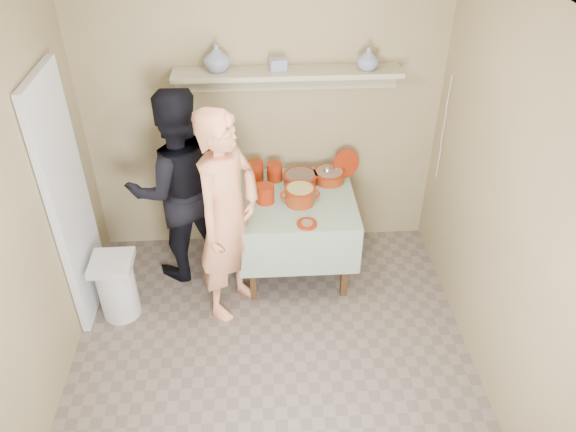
{
  "coord_description": "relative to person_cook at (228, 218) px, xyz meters",
  "views": [
    {
      "loc": [
        -0.05,
        -2.58,
        3.34
      ],
      "look_at": [
        0.15,
        0.75,
        0.95
      ],
      "focal_mm": 35.0,
      "sensor_mm": 36.0,
      "label": 1
    }
  ],
  "objects": [
    {
      "name": "electrical_cord",
      "position": [
        1.76,
        0.63,
        0.37
      ],
      "size": [
        0.01,
        0.05,
        0.9
      ],
      "color": "silver",
      "rests_on": "wall_shelf"
    },
    {
      "name": "bowl_stack",
      "position": [
        0.29,
        0.38,
        -0.05
      ],
      "size": [
        0.15,
        0.15,
        0.15
      ],
      "primitive_type": "cylinder",
      "color": "maroon",
      "rests_on": "serving_table"
    },
    {
      "name": "plate_stack_a",
      "position": [
        0.21,
        0.7,
        -0.03
      ],
      "size": [
        0.14,
        0.14,
        0.18
      ],
      "primitive_type": "cylinder",
      "color": "maroon",
      "rests_on": "serving_table"
    },
    {
      "name": "vase_left",
      "position": [
        -0.05,
        0.79,
        0.94
      ],
      "size": [
        0.25,
        0.25,
        0.21
      ],
      "primitive_type": "imported",
      "rotation": [
        0.0,
        0.0,
        0.29
      ],
      "color": "navy",
      "rests_on": "wall_shelf"
    },
    {
      "name": "propped_lid",
      "position": [
        1.0,
        0.75,
        -0.0
      ],
      "size": [
        0.26,
        0.17,
        0.24
      ],
      "primitive_type": "cylinder",
      "rotation": [
        1.3,
        0.0,
        0.36
      ],
      "color": "maroon",
      "rests_on": "serving_table"
    },
    {
      "name": "ladle",
      "position": [
        0.83,
        0.65,
        -0.01
      ],
      "size": [
        0.08,
        0.26,
        0.19
      ],
      "color": "silver",
      "rests_on": "cazuela_meat_b"
    },
    {
      "name": "plate_stack_b",
      "position": [
        0.38,
        0.71,
        -0.04
      ],
      "size": [
        0.13,
        0.13,
        0.16
      ],
      "primitive_type": "cylinder",
      "color": "maroon",
      "rests_on": "serving_table"
    },
    {
      "name": "person_helper",
      "position": [
        -0.42,
        0.49,
        -0.02
      ],
      "size": [
        0.99,
        0.87,
        1.71
      ],
      "primitive_type": "imported",
      "rotation": [
        0.0,
        0.0,
        -2.83
      ],
      "color": "black",
      "rests_on": "ground"
    },
    {
      "name": "cazuela_meat_a",
      "position": [
        0.59,
        0.62,
        -0.06
      ],
      "size": [
        0.3,
        0.3,
        0.1
      ],
      "color": "#67210A",
      "rests_on": "serving_table"
    },
    {
      "name": "serving_table",
      "position": [
        0.54,
        0.43,
        -0.24
      ],
      "size": [
        0.97,
        0.97,
        0.76
      ],
      "color": "#4C2D16",
      "rests_on": "ground"
    },
    {
      "name": "person_cook",
      "position": [
        0.0,
        0.0,
        0.0
      ],
      "size": [
        0.71,
        0.77,
        1.76
      ],
      "primitive_type": "imported",
      "rotation": [
        0.0,
        0.0,
        0.98
      ],
      "color": "#F19468",
      "rests_on": "ground"
    },
    {
      "name": "cazuela_rice",
      "position": [
        0.57,
        0.34,
        -0.04
      ],
      "size": [
        0.33,
        0.25,
        0.14
      ],
      "color": "#67210A",
      "rests_on": "serving_table"
    },
    {
      "name": "tile_panel",
      "position": [
        -1.17,
        0.1,
        0.12
      ],
      "size": [
        0.06,
        0.7,
        2.0
      ],
      "primitive_type": "cube",
      "color": "silver",
      "rests_on": "ground"
    },
    {
      "name": "wall_shelf",
      "position": [
        0.49,
        0.8,
        0.79
      ],
      "size": [
        1.8,
        0.25,
        0.21
      ],
      "color": "tan",
      "rests_on": "room_shell"
    },
    {
      "name": "front_plate",
      "position": [
        0.6,
        0.04,
        -0.11
      ],
      "size": [
        0.16,
        0.16,
        0.03
      ],
      "color": "maroon",
      "rests_on": "serving_table"
    },
    {
      "name": "room_shell",
      "position": [
        0.29,
        -0.85,
        0.73
      ],
      "size": [
        3.04,
        3.54,
        2.62
      ],
      "color": "#97865C",
      "rests_on": "ground"
    },
    {
      "name": "cazuela_meat_b",
      "position": [
        0.85,
        0.66,
        -0.06
      ],
      "size": [
        0.28,
        0.28,
        0.1
      ],
      "color": "#67210A",
      "rests_on": "serving_table"
    },
    {
      "name": "ceramic_box",
      "position": [
        0.42,
        0.77,
        0.88
      ],
      "size": [
        0.15,
        0.12,
        0.09
      ],
      "primitive_type": "cube",
      "rotation": [
        0.0,
        0.0,
        0.22
      ],
      "color": "navy",
      "rests_on": "wall_shelf"
    },
    {
      "name": "trash_bin",
      "position": [
        -0.92,
        -0.06,
        -0.6
      ],
      "size": [
        0.32,
        0.32,
        0.56
      ],
      "color": "silver",
      "rests_on": "ground"
    },
    {
      "name": "vase_right",
      "position": [
        1.12,
        0.75,
        0.93
      ],
      "size": [
        0.21,
        0.21,
        0.18
      ],
      "primitive_type": "imported",
      "rotation": [
        0.0,
        0.0,
        0.34
      ],
      "color": "navy",
      "rests_on": "wall_shelf"
    },
    {
      "name": "empty_bowl",
      "position": [
        0.21,
        0.55,
        -0.1
      ],
      "size": [
        0.15,
        0.15,
        0.04
      ],
      "primitive_type": "cylinder",
      "color": "maroon",
      "rests_on": "serving_table"
    },
    {
      "name": "ground",
      "position": [
        0.29,
        -0.85,
        -0.88
      ],
      "size": [
        3.5,
        3.5,
        0.0
      ],
      "primitive_type": "plane",
      "color": "#6F6057",
      "rests_on": "ground"
    }
  ]
}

